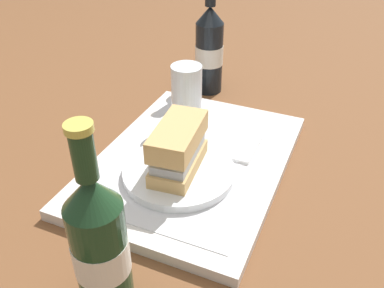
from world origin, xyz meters
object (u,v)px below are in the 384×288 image
at_px(plate, 178,172).
at_px(sandwich, 178,146).
at_px(beer_bottle, 209,49).
at_px(second_bottle, 100,247).
at_px(beer_glass, 187,92).

height_order(plate, sandwich, sandwich).
relative_size(sandwich, beer_bottle, 0.51).
bearing_deg(beer_bottle, second_bottle, -170.10).
distance_m(sandwich, beer_bottle, 0.37).
xyz_separation_m(sandwich, beer_glass, (0.16, 0.06, 0.01)).
relative_size(sandwich, beer_glass, 1.09).
bearing_deg(beer_glass, sandwich, -160.70).
xyz_separation_m(beer_glass, second_bottle, (-0.41, -0.08, 0.01)).
relative_size(plate, sandwich, 1.39).
height_order(plate, beer_glass, beer_glass).
relative_size(beer_glass, second_bottle, 0.47).
height_order(sandwich, beer_glass, beer_glass).
bearing_deg(beer_glass, plate, -160.96).
xyz_separation_m(plate, beer_glass, (0.16, 0.06, 0.06)).
xyz_separation_m(beer_bottle, second_bottle, (-0.61, -0.11, 0.00)).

